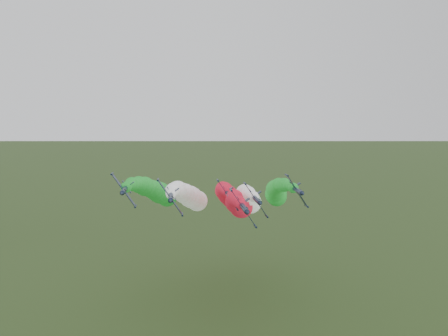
{
  "coord_description": "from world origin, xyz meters",
  "views": [
    {
      "loc": [
        -5.85,
        -99.68,
        59.27
      ],
      "look_at": [
        4.92,
        -2.45,
        47.37
      ],
      "focal_mm": 35.0,
      "sensor_mm": 36.0,
      "label": 1
    }
  ],
  "objects_px": {
    "jet_inner_right": "(247,198)",
    "jet_outer_left": "(155,191)",
    "jet_trail": "(227,194)",
    "jet_inner_left": "(188,196)",
    "jet_outer_right": "(277,192)",
    "jet_lead": "(238,203)"
  },
  "relations": [
    {
      "from": "jet_inner_left",
      "to": "jet_trail",
      "type": "distance_m",
      "value": 22.34
    },
    {
      "from": "jet_inner_left",
      "to": "jet_inner_right",
      "type": "distance_m",
      "value": 19.87
    },
    {
      "from": "jet_inner_left",
      "to": "jet_outer_right",
      "type": "relative_size",
      "value": 1.0
    },
    {
      "from": "jet_lead",
      "to": "jet_trail",
      "type": "bearing_deg",
      "value": 91.59
    },
    {
      "from": "jet_inner_right",
      "to": "jet_outer_left",
      "type": "distance_m",
      "value": 29.96
    },
    {
      "from": "jet_inner_left",
      "to": "jet_inner_right",
      "type": "bearing_deg",
      "value": 12.65
    },
    {
      "from": "jet_lead",
      "to": "jet_outer_right",
      "type": "bearing_deg",
      "value": 44.25
    },
    {
      "from": "jet_inner_left",
      "to": "jet_outer_right",
      "type": "height_order",
      "value": "jet_inner_left"
    },
    {
      "from": "jet_outer_left",
      "to": "jet_trail",
      "type": "height_order",
      "value": "jet_outer_left"
    },
    {
      "from": "jet_lead",
      "to": "jet_inner_right",
      "type": "xyz_separation_m",
      "value": [
        4.39,
        9.56,
        -0.3
      ]
    },
    {
      "from": "jet_inner_right",
      "to": "jet_trail",
      "type": "relative_size",
      "value": 1.0
    },
    {
      "from": "jet_inner_right",
      "to": "jet_inner_left",
      "type": "bearing_deg",
      "value": -167.35
    },
    {
      "from": "jet_outer_left",
      "to": "jet_trail",
      "type": "bearing_deg",
      "value": 20.43
    },
    {
      "from": "jet_outer_left",
      "to": "jet_outer_right",
      "type": "bearing_deg",
      "value": 2.73
    },
    {
      "from": "jet_lead",
      "to": "jet_inner_right",
      "type": "relative_size",
      "value": 0.99
    },
    {
      "from": "jet_lead",
      "to": "jet_inner_left",
      "type": "bearing_deg",
      "value": 160.65
    },
    {
      "from": "jet_inner_left",
      "to": "jet_outer_right",
      "type": "xyz_separation_m",
      "value": [
        30.2,
        9.66,
        -1.0
      ]
    },
    {
      "from": "jet_trail",
      "to": "jet_inner_left",
      "type": "bearing_deg",
      "value": -130.18
    },
    {
      "from": "jet_lead",
      "to": "jet_outer_left",
      "type": "distance_m",
      "value": 28.49
    },
    {
      "from": "jet_lead",
      "to": "jet_trail",
      "type": "distance_m",
      "value": 22.2
    },
    {
      "from": "jet_inner_right",
      "to": "jet_outer_left",
      "type": "height_order",
      "value": "jet_outer_left"
    },
    {
      "from": "jet_inner_right",
      "to": "jet_trail",
      "type": "bearing_deg",
      "value": 111.66
    }
  ]
}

